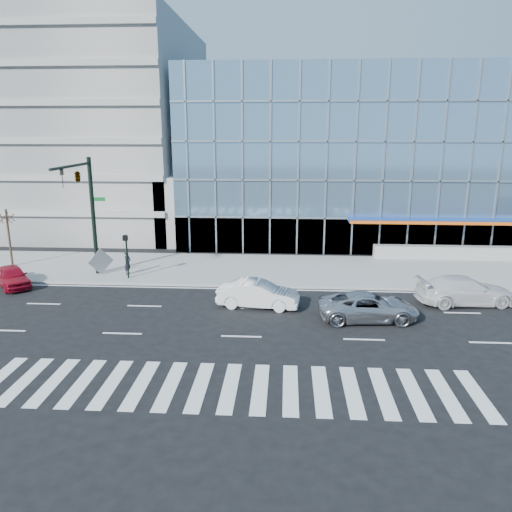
% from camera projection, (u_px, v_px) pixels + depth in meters
% --- Properties ---
extents(ground, '(160.00, 160.00, 0.00)m').
position_uv_depth(ground, '(248.00, 308.00, 28.48)').
color(ground, black).
rests_on(ground, ground).
extents(sidewalk, '(120.00, 8.00, 0.15)m').
position_uv_depth(sidewalk, '(256.00, 269.00, 36.20)').
color(sidewalk, gray).
rests_on(sidewalk, ground).
extents(theatre_building, '(42.00, 26.00, 15.00)m').
position_uv_depth(theatre_building, '(404.00, 154.00, 50.93)').
color(theatre_building, '#688DAD').
rests_on(theatre_building, ground).
extents(parking_garage, '(24.00, 24.00, 20.00)m').
position_uv_depth(parking_garage, '(77.00, 128.00, 52.35)').
color(parking_garage, gray).
rests_on(parking_garage, ground).
extents(ramp_block, '(6.00, 8.00, 6.00)m').
position_uv_depth(ramp_block, '(197.00, 207.00, 45.51)').
color(ramp_block, gray).
rests_on(ramp_block, ground).
extents(tower_backdrop, '(14.00, 14.00, 48.00)m').
position_uv_depth(tower_backdrop, '(115.00, 50.00, 92.04)').
color(tower_backdrop, gray).
rests_on(tower_backdrop, ground).
extents(traffic_signal, '(1.14, 5.74, 8.00)m').
position_uv_depth(traffic_signal, '(82.00, 190.00, 32.04)').
color(traffic_signal, black).
rests_on(traffic_signal, sidewalk).
extents(ped_signal_post, '(0.30, 0.33, 3.00)m').
position_uv_depth(ped_signal_post, '(126.00, 249.00, 33.24)').
color(ped_signal_post, black).
rests_on(ped_signal_post, sidewalk).
extents(street_tree_near, '(1.10, 1.10, 4.23)m').
position_uv_depth(street_tree_near, '(7.00, 217.00, 35.88)').
color(street_tree_near, '#332319').
rests_on(street_tree_near, sidewalk).
extents(silver_suv, '(5.47, 2.86, 1.47)m').
position_uv_depth(silver_suv, '(368.00, 307.00, 26.62)').
color(silver_suv, '#B8B9BD').
rests_on(silver_suv, ground).
extents(white_suv, '(5.81, 2.91, 1.62)m').
position_uv_depth(white_suv, '(465.00, 291.00, 29.04)').
color(white_suv, silver).
rests_on(white_suv, ground).
extents(white_sedan, '(4.83, 2.18, 1.54)m').
position_uv_depth(white_sedan, '(258.00, 294.00, 28.55)').
color(white_sedan, white).
rests_on(white_sedan, ground).
extents(red_sedan, '(3.85, 4.06, 1.36)m').
position_uv_depth(red_sedan, '(12.00, 276.00, 32.27)').
color(red_sedan, maroon).
rests_on(red_sedan, ground).
extents(pedestrian, '(0.55, 0.69, 1.65)m').
position_uv_depth(pedestrian, '(128.00, 263.00, 34.49)').
color(pedestrian, black).
rests_on(pedestrian, sidewalk).
extents(tilted_panel, '(1.37, 1.31, 1.84)m').
position_uv_depth(tilted_panel, '(101.00, 261.00, 34.41)').
color(tilted_panel, gray).
rests_on(tilted_panel, sidewalk).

